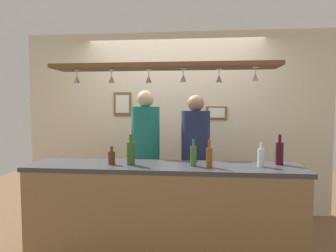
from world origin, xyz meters
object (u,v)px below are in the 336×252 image
(bottle_wine_dark_red, at_px, (279,153))
(bottle_beer_green_import, at_px, (193,155))
(person_middle_teal_shirt, at_px, (146,147))
(bottle_beer_brown_stubby, at_px, (112,157))
(person_right_navy_shirt, at_px, (195,151))
(bottle_soda_clear, at_px, (261,157))
(picture_frame_caricature, at_px, (123,104))
(bottle_champagne_green, at_px, (131,153))
(picture_frame_lower_pair, at_px, (217,113))
(bottle_beer_amber_tall, at_px, (209,157))

(bottle_wine_dark_red, distance_m, bottle_beer_green_import, 0.86)
(person_middle_teal_shirt, bearing_deg, bottle_beer_brown_stubby, -106.97)
(person_right_navy_shirt, bearing_deg, bottle_beer_green_import, -91.03)
(bottle_soda_clear, bearing_deg, person_middle_teal_shirt, 151.66)
(picture_frame_caricature, bearing_deg, bottle_soda_clear, -39.37)
(bottle_champagne_green, bearing_deg, picture_frame_lower_pair, 57.53)
(picture_frame_lower_pair, bearing_deg, bottle_beer_amber_tall, -95.80)
(person_right_navy_shirt, bearing_deg, bottle_champagne_green, -131.76)
(bottle_beer_brown_stubby, bearing_deg, picture_frame_caricature, 100.17)
(person_middle_teal_shirt, relative_size, bottle_wine_dark_red, 5.78)
(bottle_wine_dark_red, bearing_deg, picture_frame_caricature, 146.12)
(bottle_beer_green_import, xyz_separation_m, picture_frame_lower_pair, (0.30, 1.44, 0.38))
(bottle_beer_green_import, distance_m, picture_frame_caricature, 1.86)
(person_middle_teal_shirt, relative_size, person_right_navy_shirt, 1.03)
(person_middle_teal_shirt, xyz_separation_m, picture_frame_caricature, (-0.47, 0.73, 0.53))
(bottle_wine_dark_red, height_order, picture_frame_lower_pair, picture_frame_lower_pair)
(person_middle_teal_shirt, bearing_deg, bottle_beer_amber_tall, -45.12)
(bottle_beer_amber_tall, relative_size, picture_frame_caricature, 0.76)
(bottle_soda_clear, bearing_deg, bottle_beer_brown_stubby, -178.44)
(person_right_navy_shirt, height_order, bottle_soda_clear, person_right_navy_shirt)
(person_middle_teal_shirt, height_order, picture_frame_lower_pair, person_middle_teal_shirt)
(person_right_navy_shirt, height_order, bottle_champagne_green, person_right_navy_shirt)
(picture_frame_lower_pair, bearing_deg, person_middle_teal_shirt, -140.51)
(person_right_navy_shirt, distance_m, bottle_beer_amber_tall, 0.76)
(picture_frame_caricature, bearing_deg, bottle_beer_green_import, -53.46)
(bottle_beer_brown_stubby, height_order, bottle_beer_green_import, bottle_beer_green_import)
(bottle_soda_clear, distance_m, picture_frame_lower_pair, 1.49)
(bottle_beer_brown_stubby, bearing_deg, bottle_beer_amber_tall, -2.38)
(person_right_navy_shirt, height_order, picture_frame_caricature, picture_frame_caricature)
(bottle_wine_dark_red, bearing_deg, bottle_beer_green_import, -169.52)
(bottle_soda_clear, xyz_separation_m, bottle_beer_green_import, (-0.64, -0.04, 0.01))
(person_middle_teal_shirt, xyz_separation_m, bottle_wine_dark_red, (1.43, -0.55, 0.04))
(bottle_beer_brown_stubby, xyz_separation_m, bottle_wine_dark_red, (1.65, 0.16, 0.05))
(bottle_beer_amber_tall, relative_size, bottle_beer_brown_stubby, 1.44)
(person_middle_teal_shirt, distance_m, bottle_soda_clear, 1.40)
(person_middle_teal_shirt, distance_m, bottle_beer_brown_stubby, 0.74)
(person_right_navy_shirt, distance_m, bottle_soda_clear, 0.92)
(bottle_beer_brown_stubby, xyz_separation_m, bottle_beer_green_import, (0.81, 0.00, 0.03))
(picture_frame_lower_pair, bearing_deg, bottle_beer_brown_stubby, -127.56)
(bottle_beer_amber_tall, distance_m, picture_frame_lower_pair, 1.53)
(bottle_soda_clear, height_order, bottle_beer_brown_stubby, bottle_soda_clear)
(person_right_navy_shirt, relative_size, bottle_beer_amber_tall, 6.45)
(bottle_soda_clear, relative_size, bottle_beer_brown_stubby, 1.28)
(person_right_navy_shirt, relative_size, bottle_beer_brown_stubby, 9.32)
(bottle_soda_clear, distance_m, bottle_wine_dark_red, 0.23)
(bottle_beer_green_import, bearing_deg, person_middle_teal_shirt, 130.12)
(person_middle_teal_shirt, distance_m, picture_frame_caricature, 1.02)
(bottle_beer_amber_tall, height_order, bottle_wine_dark_red, bottle_wine_dark_red)
(bottle_beer_brown_stubby, bearing_deg, bottle_soda_clear, 1.56)
(bottle_beer_brown_stubby, relative_size, bottle_beer_green_import, 0.69)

